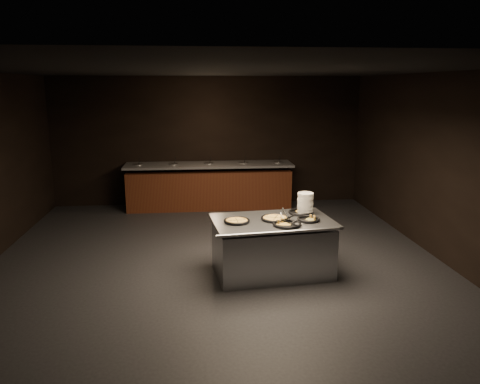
{
  "coord_description": "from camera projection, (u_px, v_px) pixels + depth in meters",
  "views": [
    {
      "loc": [
        -0.33,
        -6.68,
        2.69
      ],
      "look_at": [
        0.37,
        0.3,
        1.09
      ],
      "focal_mm": 35.0,
      "sensor_mm": 36.0,
      "label": 1
    }
  ],
  "objects": [
    {
      "name": "serving_counter",
      "position": [
        272.0,
        248.0,
        6.79
      ],
      "size": [
        1.81,
        1.28,
        0.81
      ],
      "rotation": [
        0.0,
        0.0,
        0.11
      ],
      "color": "#B1B3B8",
      "rests_on": "ground"
    },
    {
      "name": "salad_bar",
      "position": [
        209.0,
        189.0,
        10.47
      ],
      "size": [
        3.7,
        0.83,
        1.18
      ],
      "color": "#532913",
      "rests_on": "ground"
    },
    {
      "name": "server_left",
      "position": [
        284.0,
        215.0,
        6.64
      ],
      "size": [
        0.18,
        0.34,
        0.17
      ],
      "rotation": [
        0.0,
        0.0,
        1.99
      ],
      "color": "#B1B3B8",
      "rests_on": "serving_counter"
    },
    {
      "name": "plate_stack",
      "position": [
        305.0,
        203.0,
        7.0
      ],
      "size": [
        0.24,
        0.24,
        0.31
      ],
      "primitive_type": "cylinder",
      "color": "white",
      "rests_on": "serving_counter"
    },
    {
      "name": "server_right",
      "position": [
        291.0,
        220.0,
        6.43
      ],
      "size": [
        0.3,
        0.14,
        0.15
      ],
      "rotation": [
        0.0,
        0.0,
        -0.29
      ],
      "color": "#B1B3B8",
      "rests_on": "serving_counter"
    },
    {
      "name": "room",
      "position": [
        217.0,
        173.0,
        6.79
      ],
      "size": [
        7.02,
        8.02,
        2.92
      ],
      "color": "black",
      "rests_on": "ground"
    },
    {
      "name": "pan_veggie_whole",
      "position": [
        237.0,
        221.0,
        6.57
      ],
      "size": [
        0.37,
        0.37,
        0.04
      ],
      "rotation": [
        0.0,
        0.0,
        0.07
      ],
      "color": "black",
      "rests_on": "serving_counter"
    },
    {
      "name": "pan_cheese_slices_b",
      "position": [
        287.0,
        224.0,
        6.42
      ],
      "size": [
        0.4,
        0.4,
        0.04
      ],
      "rotation": [
        0.0,
        0.0,
        2.05
      ],
      "color": "black",
      "rests_on": "serving_counter"
    },
    {
      "name": "pan_cheese_whole",
      "position": [
        275.0,
        218.0,
        6.7
      ],
      "size": [
        0.42,
        0.42,
        0.04
      ],
      "rotation": [
        0.0,
        0.0,
        -0.4
      ],
      "color": "black",
      "rests_on": "serving_counter"
    },
    {
      "name": "pan_veggie_slices",
      "position": [
        308.0,
        219.0,
        6.65
      ],
      "size": [
        0.33,
        0.33,
        0.04
      ],
      "rotation": [
        0.0,
        0.0,
        -0.67
      ],
      "color": "black",
      "rests_on": "serving_counter"
    },
    {
      "name": "pan_cheese_slices_a",
      "position": [
        301.0,
        212.0,
        7.03
      ],
      "size": [
        0.37,
        0.37,
        0.04
      ],
      "rotation": [
        0.0,
        0.0,
        0.79
      ],
      "color": "black",
      "rests_on": "serving_counter"
    }
  ]
}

